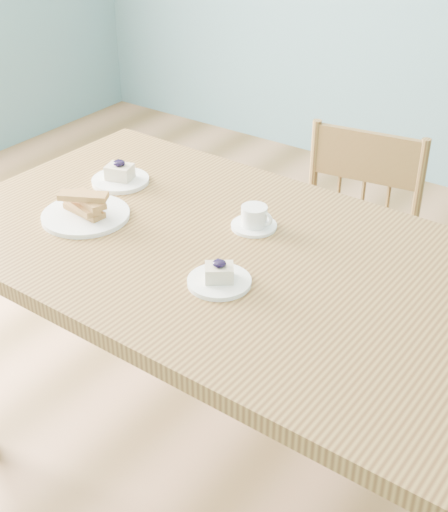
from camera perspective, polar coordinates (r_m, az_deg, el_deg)
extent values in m
cube|color=#A9764F|center=(2.39, -3.99, -16.93)|extent=(5.00, 5.00, 0.01)
cube|color=olive|center=(1.84, 0.37, 0.03)|extent=(1.59, 0.93, 0.04)
cylinder|color=olive|center=(2.70, -7.18, 0.61)|extent=(0.06, 0.06, 0.80)
cube|color=olive|center=(2.51, 9.35, -1.64)|extent=(0.47, 0.45, 0.04)
cylinder|color=olive|center=(2.55, 3.96, -6.67)|extent=(0.03, 0.03, 0.40)
cylinder|color=olive|center=(2.47, 11.58, -8.81)|extent=(0.03, 0.03, 0.40)
cylinder|color=olive|center=(2.81, 6.63, -2.86)|extent=(0.03, 0.03, 0.40)
cylinder|color=olive|center=(2.73, 13.56, -4.66)|extent=(0.03, 0.03, 0.40)
cylinder|color=olive|center=(2.58, 7.13, 5.94)|extent=(0.03, 0.03, 0.46)
cylinder|color=olive|center=(2.50, 15.16, 4.13)|extent=(0.03, 0.03, 0.46)
cube|color=olive|center=(2.48, 11.40, 7.79)|extent=(0.35, 0.08, 0.18)
cylinder|color=olive|center=(2.60, 9.03, 3.64)|extent=(0.01, 0.01, 0.27)
cylinder|color=olive|center=(2.58, 10.88, 3.21)|extent=(0.01, 0.01, 0.27)
cylinder|color=olive|center=(2.56, 12.76, 2.77)|extent=(0.01, 0.01, 0.27)
cylinder|color=white|center=(1.69, -0.38, -2.05)|extent=(0.15, 0.15, 0.01)
cube|color=beige|center=(1.67, -0.38, -1.34)|extent=(0.08, 0.08, 0.04)
ellipsoid|color=black|center=(1.66, -0.39, -0.58)|extent=(0.03, 0.03, 0.01)
sphere|color=black|center=(1.66, -0.04, -0.64)|extent=(0.01, 0.01, 0.01)
sphere|color=black|center=(1.67, -0.46, -0.42)|extent=(0.01, 0.01, 0.01)
sphere|color=black|center=(1.65, -0.48, -0.76)|extent=(0.01, 0.01, 0.01)
cylinder|color=white|center=(2.19, -8.29, 6.00)|extent=(0.17, 0.17, 0.01)
cube|color=beige|center=(2.17, -8.34, 6.67)|extent=(0.09, 0.08, 0.04)
ellipsoid|color=black|center=(2.16, -8.40, 7.39)|extent=(0.04, 0.04, 0.02)
sphere|color=black|center=(2.16, -8.11, 7.34)|extent=(0.02, 0.02, 0.02)
sphere|color=black|center=(2.17, -8.44, 7.49)|extent=(0.02, 0.02, 0.02)
sphere|color=black|center=(2.15, -8.51, 7.26)|extent=(0.02, 0.02, 0.02)
cylinder|color=white|center=(1.92, 2.40, 2.43)|extent=(0.12, 0.12, 0.01)
cylinder|color=white|center=(1.91, 2.43, 3.25)|extent=(0.08, 0.08, 0.05)
cylinder|color=olive|center=(1.90, 2.44, 3.81)|extent=(0.06, 0.06, 0.00)
torus|color=white|center=(1.89, 3.36, 2.98)|extent=(0.04, 0.01, 0.04)
cylinder|color=white|center=(2.00, -11.01, 3.21)|extent=(0.24, 0.24, 0.01)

